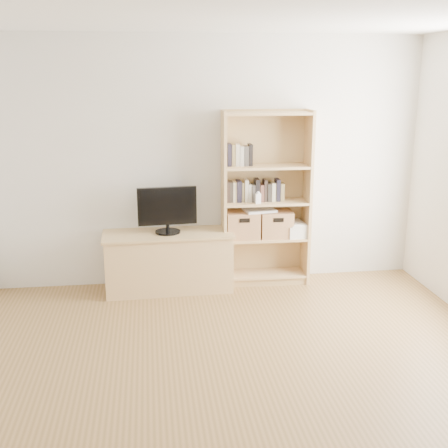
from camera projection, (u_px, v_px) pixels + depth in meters
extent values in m
cube|color=brown|center=(252.00, 407.00, 3.85)|extent=(4.50, 5.00, 0.01)
cube|color=silver|center=(210.00, 163.00, 5.90)|extent=(4.50, 0.02, 2.60)
cube|color=white|center=(258.00, 3.00, 3.17)|extent=(4.50, 5.00, 0.01)
cube|color=tan|center=(169.00, 262.00, 5.87)|extent=(1.31, 0.53, 0.59)
cube|color=tan|center=(266.00, 199.00, 5.91)|extent=(0.93, 0.35, 1.85)
cube|color=black|center=(167.00, 210.00, 5.72)|extent=(0.60, 0.09, 0.47)
cube|color=#302520|center=(266.00, 191.00, 5.91)|extent=(0.81, 0.16, 0.22)
cube|color=#302520|center=(247.00, 155.00, 5.79)|extent=(0.42, 0.17, 0.22)
cube|color=white|center=(258.00, 199.00, 5.80)|extent=(0.06, 0.04, 0.10)
cube|color=#9E6E47|center=(243.00, 225.00, 5.95)|extent=(0.35, 0.29, 0.28)
cube|color=#9E6E47|center=(276.00, 224.00, 5.99)|extent=(0.35, 0.29, 0.28)
cube|color=white|center=(259.00, 210.00, 5.92)|extent=(0.35, 0.27, 0.03)
cube|color=beige|center=(294.00, 230.00, 6.03)|extent=(0.22, 0.30, 0.13)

